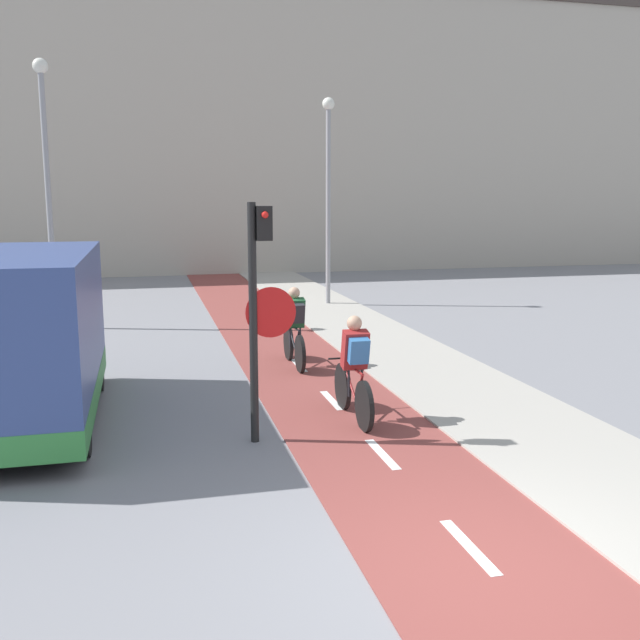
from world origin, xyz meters
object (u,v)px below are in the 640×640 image
(cyclist_near, at_px, (354,372))
(van, at_px, (23,341))
(cyclist_far, at_px, (295,330))
(street_lamp_sidewalk, at_px, (328,179))
(traffic_light_pole, at_px, (259,296))
(street_lamp_far, at_px, (46,166))

(cyclist_near, relative_size, van, 0.37)
(cyclist_far, xyz_separation_m, van, (-4.47, -2.49, 0.49))
(street_lamp_sidewalk, bearing_deg, cyclist_far, -109.09)
(cyclist_near, bearing_deg, cyclist_far, 92.37)
(traffic_light_pole, height_order, cyclist_near, traffic_light_pole)
(traffic_light_pole, distance_m, cyclist_far, 4.44)
(cyclist_near, xyz_separation_m, van, (-4.62, 1.02, 0.49))
(street_lamp_far, xyz_separation_m, street_lamp_sidewalk, (7.62, 2.20, -0.20))
(traffic_light_pole, distance_m, street_lamp_sidewalk, 12.57)
(street_lamp_far, bearing_deg, traffic_light_pole, -69.26)
(street_lamp_sidewalk, xyz_separation_m, cyclist_far, (-2.67, -7.72, -3.06))
(van, bearing_deg, cyclist_near, -12.50)
(street_lamp_sidewalk, relative_size, cyclist_far, 3.40)
(street_lamp_far, bearing_deg, street_lamp_sidewalk, 16.07)
(street_lamp_far, height_order, street_lamp_sidewalk, street_lamp_far)
(traffic_light_pole, relative_size, street_lamp_sidewalk, 0.52)
(street_lamp_far, bearing_deg, van, -86.61)
(street_lamp_far, distance_m, cyclist_far, 8.10)
(street_lamp_sidewalk, height_order, cyclist_near, street_lamp_sidewalk)
(van, bearing_deg, street_lamp_far, 93.39)
(traffic_light_pole, relative_size, cyclist_far, 1.76)
(traffic_light_pole, distance_m, cyclist_near, 1.99)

